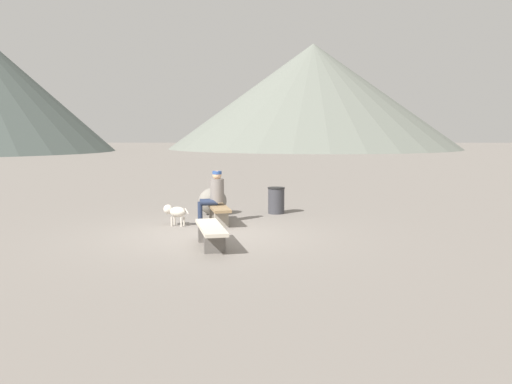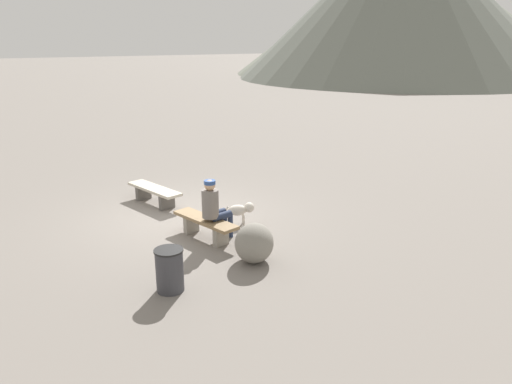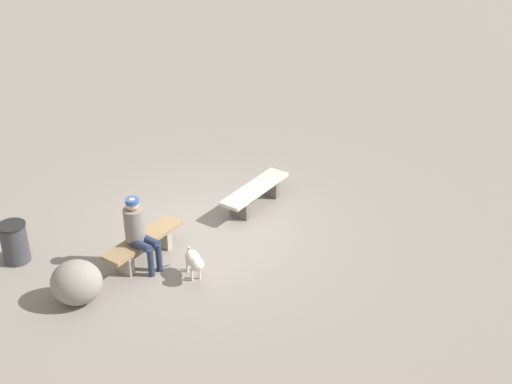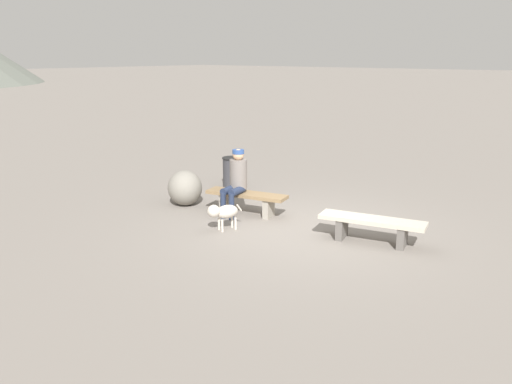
{
  "view_description": "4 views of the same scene",
  "coord_description": "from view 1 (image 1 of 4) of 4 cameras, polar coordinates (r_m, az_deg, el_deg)",
  "views": [
    {
      "loc": [
        -11.61,
        -1.22,
        2.28
      ],
      "look_at": [
        0.94,
        -1.07,
        0.86
      ],
      "focal_mm": 36.91,
      "sensor_mm": 36.0,
      "label": 1
    },
    {
      "loc": [
        10.12,
        -4.31,
        4.05
      ],
      "look_at": [
        1.21,
        1.26,
        0.74
      ],
      "focal_mm": 34.52,
      "sensor_mm": 36.0,
      "label": 2
    },
    {
      "loc": [
        6.82,
        8.72,
        6.95
      ],
      "look_at": [
        -0.79,
        0.39,
        0.75
      ],
      "focal_mm": 48.35,
      "sensor_mm": 36.0,
      "label": 3
    },
    {
      "loc": [
        -5.13,
        7.75,
        3.16
      ],
      "look_at": [
        1.35,
        -0.33,
        0.44
      ],
      "focal_mm": 37.02,
      "sensor_mm": 36.0,
      "label": 4
    }
  ],
  "objects": [
    {
      "name": "ground",
      "position": [
        11.91,
        -5.21,
        -4.75
      ],
      "size": [
        210.0,
        210.0,
        0.06
      ],
      "primitive_type": "cube",
      "color": "gray"
    },
    {
      "name": "bench_right",
      "position": [
        13.23,
        -4.1,
        -2.04
      ],
      "size": [
        1.72,
        0.78,
        0.45
      ],
      "rotation": [
        0.0,
        0.0,
        0.23
      ],
      "color": "gray",
      "rests_on": "ground"
    },
    {
      "name": "dog",
      "position": [
        13.05,
        -8.79,
        -2.1
      ],
      "size": [
        0.41,
        0.66,
        0.51
      ],
      "rotation": [
        0.0,
        0.0,
        1.2
      ],
      "color": "beige",
      "rests_on": "ground"
    },
    {
      "name": "trash_bin",
      "position": [
        14.85,
        2.21,
        -0.91
      ],
      "size": [
        0.49,
        0.49,
        0.74
      ],
      "color": "#38383D",
      "rests_on": "ground"
    },
    {
      "name": "bench_left",
      "position": [
        10.55,
        -4.9,
        -4.3
      ],
      "size": [
        1.86,
        0.84,
        0.43
      ],
      "rotation": [
        0.0,
        0.0,
        0.23
      ],
      "color": "#605B56",
      "rests_on": "ground"
    },
    {
      "name": "boulder",
      "position": [
        14.71,
        -4.72,
        -0.99
      ],
      "size": [
        1.11,
        1.09,
        0.75
      ],
      "primitive_type": "ellipsoid",
      "rotation": [
        0.0,
        0.0,
        0.88
      ],
      "color": "gray",
      "rests_on": "ground"
    },
    {
      "name": "seated_person",
      "position": [
        13.34,
        -4.59,
        -0.07
      ],
      "size": [
        0.42,
        0.68,
        1.32
      ],
      "rotation": [
        0.0,
        0.0,
        0.17
      ],
      "color": "slate",
      "rests_on": "ground"
    },
    {
      "name": "distant_peak_0",
      "position": [
        75.84,
        6.17,
        10.25
      ],
      "size": [
        40.71,
        40.71,
        14.61
      ],
      "primitive_type": "cone",
      "color": "slate",
      "rests_on": "ground"
    }
  ]
}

